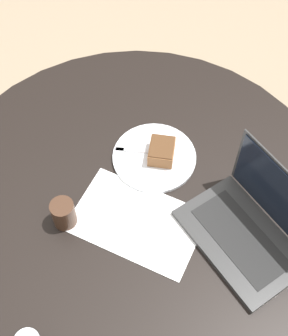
# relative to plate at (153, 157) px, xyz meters

# --- Properties ---
(ground_plane) EXTENTS (12.00, 12.00, 0.00)m
(ground_plane) POSITION_rel_plate_xyz_m (-0.06, -0.13, -0.74)
(ground_plane) COLOR gray
(dining_table) EXTENTS (1.22, 1.22, 0.73)m
(dining_table) POSITION_rel_plate_xyz_m (-0.06, -0.13, -0.16)
(dining_table) COLOR black
(dining_table) RESTS_ON ground_plane
(paper_document) EXTENTS (0.42, 0.36, 0.00)m
(paper_document) POSITION_rel_plate_xyz_m (-0.05, -0.22, -0.00)
(paper_document) COLOR white
(paper_document) RESTS_ON dining_table
(plate) EXTENTS (0.26, 0.26, 0.01)m
(plate) POSITION_rel_plate_xyz_m (0.00, 0.00, 0.00)
(plate) COLOR silver
(plate) RESTS_ON dining_table
(cake_slice) EXTENTS (0.09, 0.10, 0.05)m
(cake_slice) POSITION_rel_plate_xyz_m (0.02, 0.00, 0.03)
(cake_slice) COLOR brown
(cake_slice) RESTS_ON plate
(fork) EXTENTS (0.17, 0.03, 0.00)m
(fork) POSITION_rel_plate_xyz_m (-0.06, 0.02, 0.01)
(fork) COLOR silver
(fork) RESTS_ON plate
(coffee_glass) EXTENTS (0.07, 0.07, 0.09)m
(coffee_glass) POSITION_rel_plate_xyz_m (-0.26, -0.22, 0.04)
(coffee_glass) COLOR #3D2619
(coffee_glass) RESTS_ON dining_table
(laptop) EXTENTS (0.38, 0.41, 0.24)m
(laptop) POSITION_rel_plate_xyz_m (0.26, -0.26, 0.04)
(laptop) COLOR #2D2D2D
(laptop) RESTS_ON dining_table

